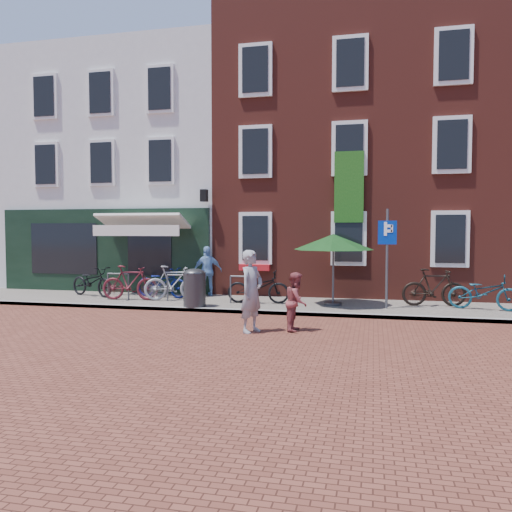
% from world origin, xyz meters
% --- Properties ---
extents(ground, '(80.00, 80.00, 0.00)m').
position_xyz_m(ground, '(0.00, 0.00, 0.00)').
color(ground, brown).
extents(sidewalk, '(24.00, 3.00, 0.10)m').
position_xyz_m(sidewalk, '(1.00, 1.50, 0.05)').
color(sidewalk, slate).
rests_on(sidewalk, ground).
extents(building_stucco, '(8.00, 8.00, 9.00)m').
position_xyz_m(building_stucco, '(-5.00, 7.00, 4.50)').
color(building_stucco, silver).
rests_on(building_stucco, ground).
extents(building_brick_mid, '(6.00, 8.00, 10.00)m').
position_xyz_m(building_brick_mid, '(2.00, 7.00, 5.00)').
color(building_brick_mid, maroon).
rests_on(building_brick_mid, ground).
extents(building_brick_right, '(6.00, 8.00, 10.00)m').
position_xyz_m(building_brick_right, '(8.00, 7.00, 5.00)').
color(building_brick_right, maroon).
rests_on(building_brick_right, ground).
extents(filler_left, '(7.00, 8.00, 9.00)m').
position_xyz_m(filler_left, '(-12.50, 7.00, 4.50)').
color(filler_left, silver).
rests_on(filler_left, ground).
extents(litter_bin, '(0.63, 0.63, 1.15)m').
position_xyz_m(litter_bin, '(-0.65, 0.30, 0.70)').
color(litter_bin, '#353638').
rests_on(litter_bin, sidewalk).
extents(parking_sign, '(0.50, 0.07, 2.75)m').
position_xyz_m(parking_sign, '(4.63, 1.19, 1.83)').
color(parking_sign, '#4C4C4F').
rests_on(parking_sign, sidewalk).
extents(parasol, '(2.29, 2.29, 2.15)m').
position_xyz_m(parasol, '(3.14, 1.49, 2.01)').
color(parasol, '#4C4C4F').
rests_on(parasol, sidewalk).
extents(woman, '(0.67, 0.79, 1.83)m').
position_xyz_m(woman, '(1.64, -2.34, 0.92)').
color(woman, gray).
rests_on(woman, ground).
extents(boy, '(0.53, 0.66, 1.32)m').
position_xyz_m(boy, '(2.59, -1.95, 0.66)').
color(boy, '#903E40').
rests_on(boy, ground).
extents(cafe_person, '(1.03, 0.83, 1.64)m').
position_xyz_m(cafe_person, '(-1.03, 2.60, 0.92)').
color(cafe_person, '#7BA9DC').
rests_on(cafe_person, sidewalk).
extents(bicycle_0, '(1.94, 1.21, 0.96)m').
position_xyz_m(bicycle_0, '(-4.69, 1.69, 0.58)').
color(bicycle_0, black).
rests_on(bicycle_0, sidewalk).
extents(bicycle_1, '(1.83, 0.70, 1.07)m').
position_xyz_m(bicycle_1, '(-3.06, 1.14, 0.64)').
color(bicycle_1, '#54171F').
rests_on(bicycle_1, sidewalk).
extents(bicycle_2, '(1.91, 0.92, 0.96)m').
position_xyz_m(bicycle_2, '(-2.34, 1.93, 0.58)').
color(bicycle_2, '#07104C').
rests_on(bicycle_2, sidewalk).
extents(bicycle_3, '(1.84, 1.10, 1.07)m').
position_xyz_m(bicycle_3, '(-1.74, 1.39, 0.64)').
color(bicycle_3, '#959597').
rests_on(bicycle_3, sidewalk).
extents(bicycle_4, '(1.88, 0.79, 0.96)m').
position_xyz_m(bicycle_4, '(0.95, 1.37, 0.58)').
color(bicycle_4, black).
rests_on(bicycle_4, sidewalk).
extents(bicycle_5, '(1.83, 0.71, 1.07)m').
position_xyz_m(bicycle_5, '(5.95, 1.91, 0.64)').
color(bicycle_5, black).
rests_on(bicycle_5, sidewalk).
extents(bicycle_6, '(1.93, 1.02, 0.96)m').
position_xyz_m(bicycle_6, '(7.21, 1.53, 0.58)').
color(bicycle_6, '#114255').
rests_on(bicycle_6, sidewalk).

